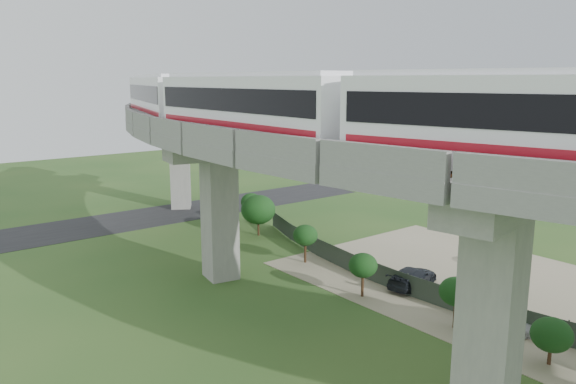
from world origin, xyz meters
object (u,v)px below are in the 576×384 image
object	(u,v)px
car_white	(511,320)
car_dark	(412,277)
car_red	(499,261)
metro_train	(231,101)

from	to	relation	value
car_white	car_dark	bearing A→B (deg)	79.44
car_red	car_dark	xyz separation A→B (m)	(-7.90, 1.59, 0.09)
metro_train	car_dark	xyz separation A→B (m)	(8.95, -8.03, -11.61)
car_white	car_red	world-z (taller)	car_red
car_red	car_white	bearing A→B (deg)	-94.44
metro_train	car_white	bearing A→B (deg)	-63.17
car_white	car_red	size ratio (longest dim) A/B	0.93
car_dark	car_red	bearing A→B (deg)	-113.33
car_red	car_dark	bearing A→B (deg)	-140.36
car_white	car_red	distance (m)	10.79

